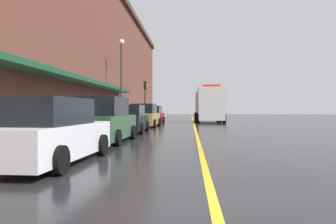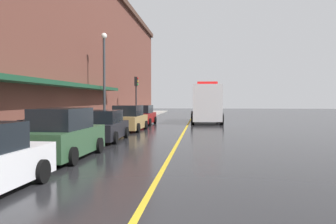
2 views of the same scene
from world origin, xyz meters
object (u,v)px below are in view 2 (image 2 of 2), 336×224
at_px(parked_car_1, 64,135).
at_px(parking_meter_1, 20,132).
at_px(box_truck, 206,104).
at_px(street_lamp_left, 104,70).
at_px(traffic_light_near, 136,90).
at_px(parked_car_2, 104,126).
at_px(parked_car_4, 143,116).
at_px(parking_meter_0, 20,132).
at_px(parked_car_3, 129,119).
at_px(parking_meter_2, 26,131).

relative_size(parked_car_1, parking_meter_1, 3.50).
distance_m(parked_car_1, box_truck, 21.96).
bearing_deg(street_lamp_left, traffic_light_near, 85.91).
bearing_deg(parked_car_2, parked_car_4, -1.20).
distance_m(parking_meter_0, street_lamp_left, 13.84).
distance_m(parking_meter_1, street_lamp_left, 13.86).
distance_m(street_lamp_left, traffic_light_near, 9.35).
height_order(box_truck, street_lamp_left, street_lamp_left).
bearing_deg(parked_car_1, parked_car_2, 1.79).
bearing_deg(street_lamp_left, parked_car_1, -81.08).
xyz_separation_m(box_truck, street_lamp_left, (-7.56, -8.40, 2.61)).
bearing_deg(parked_car_4, parking_meter_1, 177.11).
bearing_deg(parked_car_3, traffic_light_near, 9.93).
bearing_deg(parking_meter_2, parked_car_1, 6.51).
distance_m(parked_car_2, street_lamp_left, 8.23).
distance_m(box_truck, parking_meter_2, 22.51).
height_order(box_truck, traffic_light_near, traffic_light_near).
bearing_deg(parked_car_3, parked_car_2, -178.50).
bearing_deg(parking_meter_1, traffic_light_near, 89.84).
bearing_deg(box_truck, street_lamp_left, -43.32).
relative_size(parked_car_1, street_lamp_left, 0.67).
bearing_deg(parking_meter_1, parking_meter_2, 90.00).
xyz_separation_m(parked_car_3, street_lamp_left, (-2.05, 1.04, 3.56)).
relative_size(parked_car_3, traffic_light_near, 1.02).
xyz_separation_m(street_lamp_left, traffic_light_near, (0.66, 9.24, -1.24)).
bearing_deg(parking_meter_0, box_truck, 72.29).
height_order(parked_car_2, traffic_light_near, traffic_light_near).
bearing_deg(parking_meter_0, parked_car_1, 22.25).
height_order(parked_car_2, parking_meter_1, parked_car_2).
bearing_deg(box_truck, parked_car_3, -31.59).
xyz_separation_m(parking_meter_2, street_lamp_left, (-0.60, 13.00, 3.34)).
relative_size(box_truck, traffic_light_near, 1.86).
height_order(parking_meter_2, traffic_light_near, traffic_light_near).
relative_size(parked_car_4, street_lamp_left, 0.67).
bearing_deg(parked_car_2, parking_meter_1, 166.61).
bearing_deg(parking_meter_0, street_lamp_left, 92.56).
distance_m(parked_car_1, parked_car_2, 5.72).
relative_size(parked_car_2, traffic_light_near, 1.08).
relative_size(parked_car_2, parking_meter_1, 3.49).
distance_m(parked_car_2, parking_meter_2, 6.05).
xyz_separation_m(parked_car_2, parking_meter_1, (-1.37, -6.32, 0.29)).
bearing_deg(parking_meter_1, parked_car_1, 22.99).
bearing_deg(parking_meter_0, parked_car_4, 85.69).
bearing_deg(parked_car_2, street_lamp_left, 14.39).
xyz_separation_m(parking_meter_1, parking_meter_2, (0.00, 0.44, 0.00)).
height_order(parked_car_3, parking_meter_2, parked_car_3).
relative_size(parked_car_3, parking_meter_2, 3.31).
bearing_deg(traffic_light_near, parking_meter_0, -90.16).
bearing_deg(street_lamp_left, box_truck, 47.99).
relative_size(box_truck, parking_meter_0, 6.01).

